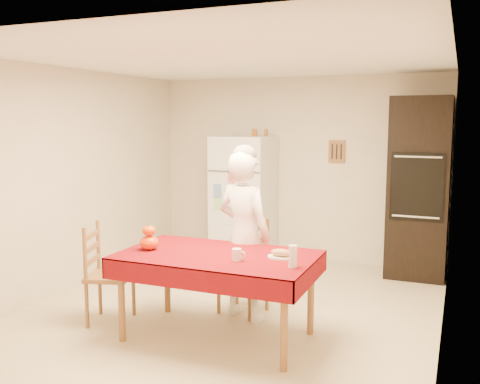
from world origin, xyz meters
The scene contains 17 objects.
floor centered at (0.00, 0.00, 0.00)m, with size 4.50×4.50×0.00m, color #C3AC8C.
room_shell centered at (0.00, 0.00, 1.62)m, with size 4.02×4.52×2.51m.
refrigerator centered at (-0.65, 1.88, 0.85)m, with size 0.75×0.74×1.70m.
oven_cabinet centered at (1.63, 1.93, 1.10)m, with size 0.70×0.62×2.20m.
dining_table centered at (0.17, -0.72, 0.69)m, with size 1.70×1.00×0.76m.
chair_far centered at (0.14, 0.02, 0.51)m, with size 0.48×0.46×0.95m.
chair_left centered at (-1.00, -0.79, 0.51)m, with size 0.51×0.52×0.95m.
seated_woman centered at (0.20, -0.18, 0.82)m, with size 0.60×0.39×1.63m, color white.
coffee_mug centered at (0.41, -0.86, 0.81)m, with size 0.08×0.08×0.10m, color silver.
pumpkin_lower centered at (-0.47, -0.82, 0.83)m, with size 0.17×0.17×0.13m, color #E54A05.
pumpkin_upper centered at (-0.47, -0.82, 0.94)m, with size 0.12×0.12×0.09m, color #DC3C05.
wine_glass centered at (0.90, -0.87, 0.85)m, with size 0.07×0.07×0.18m, color silver.
bread_plate centered at (0.73, -0.65, 0.77)m, with size 0.24×0.24×0.02m, color white.
bread_loaf centered at (0.73, -0.65, 0.81)m, with size 0.18×0.10×0.06m, color #AB8254.
spice_jar_left centered at (-0.52, 1.93, 1.75)m, with size 0.05×0.05×0.10m, color #8F521A.
spice_jar_mid centered at (-0.50, 1.93, 1.75)m, with size 0.05×0.05×0.10m, color #964E1B.
spice_jar_right centered at (-0.34, 1.93, 1.75)m, with size 0.05×0.05×0.10m, color brown.
Camera 1 is at (2.09, -4.84, 1.93)m, focal length 40.00 mm.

